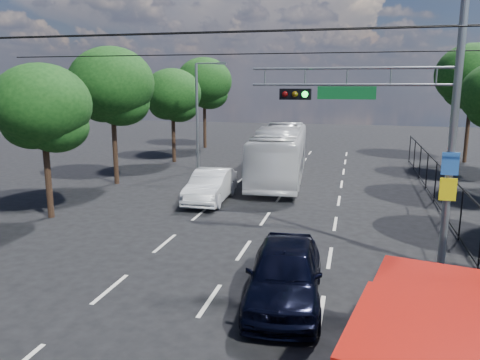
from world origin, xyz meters
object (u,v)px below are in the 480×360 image
(red_pickup, at_px, (420,349))
(white_bus, at_px, (280,154))
(navy_hatchback, at_px, (285,273))
(signal_mast, at_px, (413,102))
(white_van, at_px, (211,186))

(red_pickup, relative_size, white_bus, 0.52)
(red_pickup, distance_m, navy_hatchback, 4.61)
(signal_mast, relative_size, navy_hatchback, 1.96)
(navy_hatchback, height_order, white_van, navy_hatchback)
(signal_mast, height_order, white_bus, signal_mast)
(signal_mast, distance_m, white_van, 11.54)
(red_pickup, bearing_deg, navy_hatchback, 130.16)
(white_bus, xyz_separation_m, white_van, (-2.49, -6.06, -0.82))
(red_pickup, height_order, navy_hatchback, red_pickup)
(white_bus, bearing_deg, signal_mast, -68.41)
(red_pickup, xyz_separation_m, navy_hatchback, (-2.97, 3.52, -0.30))
(white_bus, bearing_deg, navy_hatchback, -84.58)
(signal_mast, distance_m, navy_hatchback, 6.57)
(red_pickup, height_order, white_van, red_pickup)
(navy_hatchback, distance_m, white_bus, 16.28)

